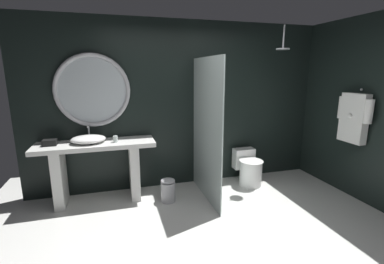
# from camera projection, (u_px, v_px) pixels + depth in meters

# --- Properties ---
(ground_plane) EXTENTS (5.76, 5.76, 0.00)m
(ground_plane) POSITION_uv_depth(u_px,v_px,m) (228.00, 250.00, 2.85)
(ground_plane) COLOR silver
(back_wall_panel) EXTENTS (4.80, 0.10, 2.60)m
(back_wall_panel) POSITION_uv_depth(u_px,v_px,m) (182.00, 105.00, 4.35)
(back_wall_panel) COLOR black
(back_wall_panel) RESTS_ON ground_plane
(side_wall_right) EXTENTS (0.10, 2.47, 2.60)m
(side_wall_right) POSITION_uv_depth(u_px,v_px,m) (359.00, 109.00, 3.92)
(side_wall_right) COLOR black
(side_wall_right) RESTS_ON ground_plane
(vanity_counter) EXTENTS (1.61, 0.51, 0.87)m
(vanity_counter) POSITION_uv_depth(u_px,v_px,m) (97.00, 164.00, 3.84)
(vanity_counter) COLOR silver
(vanity_counter) RESTS_ON ground_plane
(vessel_sink) EXTENTS (0.46, 0.38, 0.22)m
(vessel_sink) POSITION_uv_depth(u_px,v_px,m) (88.00, 139.00, 3.74)
(vessel_sink) COLOR white
(vessel_sink) RESTS_ON vanity_counter
(tumbler_cup) EXTENTS (0.07, 0.07, 0.09)m
(tumbler_cup) POSITION_uv_depth(u_px,v_px,m) (115.00, 139.00, 3.78)
(tumbler_cup) COLOR silver
(tumbler_cup) RESTS_ON vanity_counter
(tissue_box) EXTENTS (0.17, 0.13, 0.08)m
(tissue_box) POSITION_uv_depth(u_px,v_px,m) (50.00, 143.00, 3.62)
(tissue_box) COLOR black
(tissue_box) RESTS_ON vanity_counter
(round_wall_mirror) EXTENTS (1.04, 0.06, 1.04)m
(round_wall_mirror) POSITION_uv_depth(u_px,v_px,m) (93.00, 91.00, 3.84)
(round_wall_mirror) COLOR #B7B7BC
(shower_glass_panel) EXTENTS (0.02, 1.20, 2.03)m
(shower_glass_panel) POSITION_uv_depth(u_px,v_px,m) (206.00, 131.00, 3.85)
(shower_glass_panel) COLOR silver
(shower_glass_panel) RESTS_ON ground_plane
(rain_shower_head) EXTENTS (0.20, 0.20, 0.35)m
(rain_shower_head) POSITION_uv_depth(u_px,v_px,m) (283.00, 47.00, 4.01)
(rain_shower_head) COLOR #B7B7BC
(hanging_bathrobe) EXTENTS (0.20, 0.55, 0.77)m
(hanging_bathrobe) POSITION_uv_depth(u_px,v_px,m) (354.00, 116.00, 3.85)
(hanging_bathrobe) COLOR #B7B7BC
(toilet) EXTENTS (0.38, 0.56, 0.55)m
(toilet) POSITION_uv_depth(u_px,v_px,m) (249.00, 168.00, 4.49)
(toilet) COLOR white
(toilet) RESTS_ON ground_plane
(waste_bin) EXTENTS (0.21, 0.21, 0.35)m
(waste_bin) POSITION_uv_depth(u_px,v_px,m) (168.00, 190.00, 3.89)
(waste_bin) COLOR #B7B7BC
(waste_bin) RESTS_ON ground_plane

